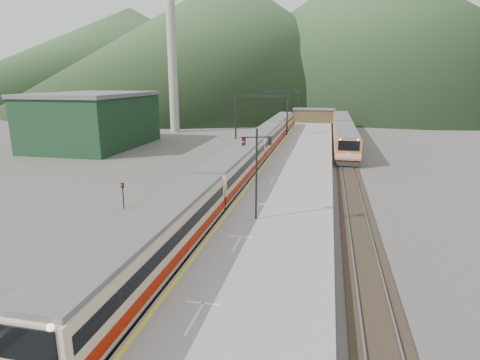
% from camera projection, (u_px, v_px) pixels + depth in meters
% --- Properties ---
extents(ground, '(400.00, 400.00, 0.00)m').
position_uv_depth(ground, '(135.00, 304.00, 19.79)').
color(ground, '#47423D').
rests_on(ground, ground).
extents(track_main, '(2.60, 200.00, 0.23)m').
position_uv_depth(track_main, '(263.00, 155.00, 57.64)').
color(track_main, black).
rests_on(track_main, ground).
extents(track_far, '(2.60, 200.00, 0.23)m').
position_uv_depth(track_far, '(230.00, 154.00, 58.67)').
color(track_far, black).
rests_on(track_far, ground).
extents(track_second, '(2.60, 200.00, 0.23)m').
position_uv_depth(track_second, '(346.00, 158.00, 55.26)').
color(track_second, black).
rests_on(track_second, ground).
extents(platform, '(8.00, 100.00, 1.00)m').
position_uv_depth(platform, '(302.00, 156.00, 54.48)').
color(platform, gray).
rests_on(platform, ground).
extents(gantry_near, '(9.55, 0.25, 8.00)m').
position_uv_depth(gantry_near, '(261.00, 108.00, 71.07)').
color(gantry_near, black).
rests_on(gantry_near, ground).
extents(gantry_far, '(9.55, 0.25, 8.00)m').
position_uv_depth(gantry_far, '(278.00, 101.00, 94.73)').
color(gantry_far, black).
rests_on(gantry_far, ground).
extents(warehouse, '(14.50, 20.50, 8.60)m').
position_uv_depth(warehouse, '(93.00, 120.00, 64.28)').
color(warehouse, black).
rests_on(warehouse, ground).
extents(smokestack, '(1.80, 1.80, 30.00)m').
position_uv_depth(smokestack, '(172.00, 56.00, 79.33)').
color(smokestack, '#9E998E').
rests_on(smokestack, ground).
extents(station_shed, '(9.40, 4.40, 3.10)m').
position_uv_depth(station_shed, '(314.00, 115.00, 91.83)').
color(station_shed, '#4D4025').
rests_on(station_shed, platform).
extents(hill_a, '(180.00, 180.00, 60.00)m').
position_uv_depth(hill_a, '(233.00, 39.00, 200.52)').
color(hill_a, '#334E29').
rests_on(hill_a, ground).
extents(hill_b, '(220.00, 220.00, 75.00)m').
position_uv_depth(hill_b, '(372.00, 28.00, 222.03)').
color(hill_b, '#334E29').
rests_on(hill_b, ground).
extents(hill_d, '(200.00, 200.00, 55.00)m').
position_uv_depth(hill_d, '(133.00, 52.00, 265.04)').
color(hill_d, '#334E29').
rests_on(hill_d, ground).
extents(main_train, '(2.86, 78.42, 3.49)m').
position_uv_depth(main_train, '(253.00, 151.00, 49.74)').
color(main_train, tan).
rests_on(main_train, track_main).
extents(second_train, '(3.11, 42.38, 3.80)m').
position_uv_depth(second_train, '(343.00, 130.00, 69.04)').
color(second_train, '#CE6A33').
rests_on(second_train, track_second).
extents(signal_mast, '(2.10, 0.84, 6.50)m').
position_uv_depth(signal_mast, '(256.00, 165.00, 27.87)').
color(signal_mast, black).
rests_on(signal_mast, platform).
extents(short_signal_a, '(0.26, 0.22, 2.27)m').
position_uv_depth(short_signal_a, '(147.00, 225.00, 26.30)').
color(short_signal_a, black).
rests_on(short_signal_a, ground).
extents(short_signal_b, '(0.26, 0.22, 2.27)m').
position_uv_depth(short_signal_b, '(216.00, 165.00, 44.26)').
color(short_signal_b, black).
rests_on(short_signal_b, ground).
extents(short_signal_c, '(0.25, 0.21, 2.27)m').
position_uv_depth(short_signal_c, '(123.00, 192.00, 33.88)').
color(short_signal_c, black).
rests_on(short_signal_c, ground).
extents(worker, '(0.69, 0.62, 1.59)m').
position_uv_depth(worker, '(144.00, 215.00, 30.34)').
color(worker, '#1D232E').
rests_on(worker, ground).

